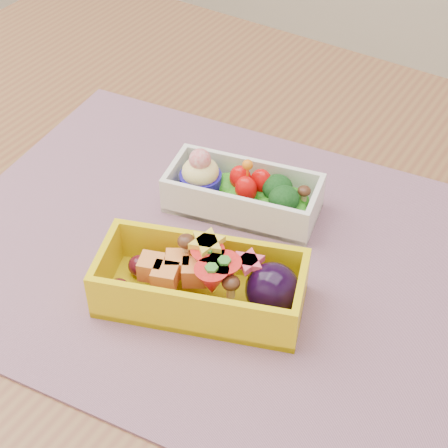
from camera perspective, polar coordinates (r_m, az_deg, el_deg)
The scene contains 4 objects.
table at distance 0.78m, azimuth 3.19°, elevation -6.95°, with size 1.20×0.80×0.75m.
placemat at distance 0.69m, azimuth -0.74°, elevation -2.36°, with size 0.53×0.41×0.00m, color gray.
bento_white at distance 0.73m, azimuth 1.45°, elevation 2.54°, with size 0.17×0.10×0.06m.
bento_yellow at distance 0.63m, azimuth -1.51°, elevation -4.67°, with size 0.20×0.14×0.06m.
Camera 1 is at (0.24, -0.45, 1.24)m, focal length 57.47 mm.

